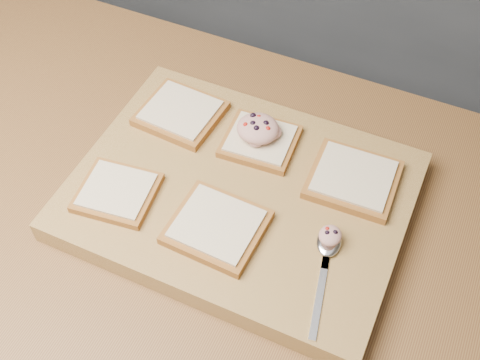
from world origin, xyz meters
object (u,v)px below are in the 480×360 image
Objects in this scene: cutting_board at (240,196)px; spoon at (328,249)px; tuna_salad_dollop at (258,128)px; bread_far_center at (260,141)px.

spoon is (0.16, -0.05, 0.03)m from cutting_board.
cutting_board is 0.11m from tuna_salad_dollop.
spoon is at bearing -41.25° from bread_far_center.
tuna_salad_dollop reaches higher than cutting_board.
tuna_salad_dollop is at bearing 97.87° from cutting_board.
bread_far_center is 0.68× the size of spoon.
bread_far_center is 0.22m from spoon.
cutting_board is 4.18× the size of bread_far_center.
bread_far_center reaches higher than cutting_board.
bread_far_center is 0.02m from tuna_salad_dollop.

